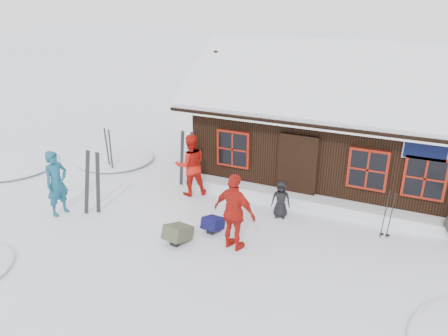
{
  "coord_description": "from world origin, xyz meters",
  "views": [
    {
      "loc": [
        3.75,
        -8.91,
        5.78
      ],
      "look_at": [
        -0.78,
        1.06,
        1.3
      ],
      "focal_mm": 35.0,
      "sensor_mm": 36.0,
      "label": 1
    }
  ],
  "objects_px": {
    "skier_orange_right": "(235,213)",
    "ski_pair_left": "(92,184)",
    "backpack_blue": "(213,226)",
    "backpack_olive": "(178,236)",
    "ski_poles": "(388,216)",
    "skier_orange_left": "(191,165)",
    "skier_teal": "(57,183)",
    "skier_crouched": "(281,200)"
  },
  "relations": [
    {
      "from": "skier_teal",
      "to": "skier_orange_left",
      "type": "relative_size",
      "value": 0.97
    },
    {
      "from": "ski_pair_left",
      "to": "skier_orange_left",
      "type": "bearing_deg",
      "value": 34.82
    },
    {
      "from": "skier_teal",
      "to": "ski_pair_left",
      "type": "distance_m",
      "value": 0.96
    },
    {
      "from": "skier_crouched",
      "to": "backpack_blue",
      "type": "xyz_separation_m",
      "value": [
        -1.34,
        -1.45,
        -0.37
      ]
    },
    {
      "from": "ski_pair_left",
      "to": "backpack_blue",
      "type": "distance_m",
      "value": 3.51
    },
    {
      "from": "backpack_blue",
      "to": "backpack_olive",
      "type": "height_order",
      "value": "backpack_olive"
    },
    {
      "from": "ski_pair_left",
      "to": "backpack_olive",
      "type": "distance_m",
      "value": 2.96
    },
    {
      "from": "skier_orange_right",
      "to": "backpack_olive",
      "type": "distance_m",
      "value": 1.61
    },
    {
      "from": "skier_orange_right",
      "to": "skier_teal",
      "type": "bearing_deg",
      "value": 15.76
    },
    {
      "from": "skier_crouched",
      "to": "backpack_olive",
      "type": "bearing_deg",
      "value": -143.27
    },
    {
      "from": "skier_orange_left",
      "to": "backpack_olive",
      "type": "xyz_separation_m",
      "value": [
        1.01,
        -2.57,
        -0.77
      ]
    },
    {
      "from": "skier_orange_left",
      "to": "backpack_blue",
      "type": "relative_size",
      "value": 3.4
    },
    {
      "from": "ski_poles",
      "to": "backpack_blue",
      "type": "bearing_deg",
      "value": -159.88
    },
    {
      "from": "skier_orange_right",
      "to": "ski_pair_left",
      "type": "relative_size",
      "value": 1.01
    },
    {
      "from": "skier_crouched",
      "to": "ski_poles",
      "type": "bearing_deg",
      "value": -13.0
    },
    {
      "from": "skier_teal",
      "to": "skier_orange_right",
      "type": "xyz_separation_m",
      "value": [
        5.08,
        0.38,
        0.04
      ]
    },
    {
      "from": "skier_teal",
      "to": "ski_poles",
      "type": "relative_size",
      "value": 1.39
    },
    {
      "from": "skier_teal",
      "to": "skier_orange_right",
      "type": "distance_m",
      "value": 5.1
    },
    {
      "from": "skier_orange_right",
      "to": "ski_pair_left",
      "type": "xyz_separation_m",
      "value": [
        -4.21,
        0.03,
        -0.06
      ]
    },
    {
      "from": "ski_poles",
      "to": "backpack_blue",
      "type": "relative_size",
      "value": 2.37
    },
    {
      "from": "backpack_blue",
      "to": "skier_teal",
      "type": "bearing_deg",
      "value": -163.35
    },
    {
      "from": "skier_crouched",
      "to": "backpack_blue",
      "type": "distance_m",
      "value": 2.01
    },
    {
      "from": "skier_orange_left",
      "to": "ski_pair_left",
      "type": "bearing_deg",
      "value": 11.71
    },
    {
      "from": "skier_orange_left",
      "to": "ski_poles",
      "type": "bearing_deg",
      "value": 139.05
    },
    {
      "from": "ski_poles",
      "to": "skier_teal",
      "type": "bearing_deg",
      "value": -164.06
    },
    {
      "from": "skier_orange_right",
      "to": "skier_crouched",
      "type": "relative_size",
      "value": 1.84
    },
    {
      "from": "skier_teal",
      "to": "ski_pair_left",
      "type": "bearing_deg",
      "value": -55.04
    },
    {
      "from": "skier_crouched",
      "to": "backpack_olive",
      "type": "height_order",
      "value": "skier_crouched"
    },
    {
      "from": "skier_crouched",
      "to": "ski_poles",
      "type": "relative_size",
      "value": 0.79
    },
    {
      "from": "skier_teal",
      "to": "backpack_blue",
      "type": "height_order",
      "value": "skier_teal"
    },
    {
      "from": "skier_teal",
      "to": "skier_crouched",
      "type": "bearing_deg",
      "value": -57.56
    },
    {
      "from": "ski_pair_left",
      "to": "ski_poles",
      "type": "distance_m",
      "value": 7.73
    },
    {
      "from": "skier_crouched",
      "to": "backpack_olive",
      "type": "relative_size",
      "value": 1.6
    },
    {
      "from": "ski_poles",
      "to": "backpack_olive",
      "type": "relative_size",
      "value": 2.03
    },
    {
      "from": "backpack_olive",
      "to": "skier_crouched",
      "type": "bearing_deg",
      "value": 59.34
    },
    {
      "from": "ski_poles",
      "to": "backpack_olive",
      "type": "bearing_deg",
      "value": -153.23
    },
    {
      "from": "skier_orange_right",
      "to": "ski_poles",
      "type": "distance_m",
      "value": 3.84
    },
    {
      "from": "skier_orange_right",
      "to": "skier_crouched",
      "type": "bearing_deg",
      "value": -93.61
    },
    {
      "from": "skier_teal",
      "to": "skier_crouched",
      "type": "xyz_separation_m",
      "value": [
        5.61,
        2.35,
        -0.4
      ]
    },
    {
      "from": "skier_orange_right",
      "to": "ski_pair_left",
      "type": "bearing_deg",
      "value": 11.08
    },
    {
      "from": "skier_orange_right",
      "to": "skier_crouched",
      "type": "distance_m",
      "value": 2.08
    },
    {
      "from": "skier_teal",
      "to": "ski_poles",
      "type": "bearing_deg",
      "value": -64.31
    }
  ]
}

